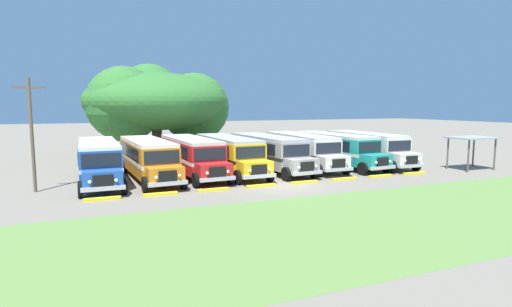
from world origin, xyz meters
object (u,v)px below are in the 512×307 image
Objects in this scene: parked_bus_slot_6 at (335,148)px; waiting_shelter at (472,140)px; parked_bus_slot_3 at (229,153)px; broad_shade_tree at (158,102)px; parked_bus_slot_1 at (148,157)px; parked_bus_slot_5 at (302,149)px; parked_bus_slot_4 at (268,151)px; parked_bus_slot_2 at (192,154)px; parked_bus_slot_7 at (366,147)px; parked_bus_slot_0 at (99,159)px; utility_pole at (32,132)px.

parked_bus_slot_6 is 3.04× the size of waiting_shelter.
broad_shade_tree is (-3.41, 13.11, 4.05)m from parked_bus_slot_3.
parked_bus_slot_6 is at bearing -45.02° from broad_shade_tree.
parked_bus_slot_1 and parked_bus_slot_5 have the same top height.
parked_bus_slot_3 and parked_bus_slot_4 have the same top height.
parked_bus_slot_1 is 1.00× the size of parked_bus_slot_2.
parked_bus_slot_7 is 21.61m from broad_shade_tree.
parked_bus_slot_0 and parked_bus_slot_2 have the same top height.
utility_pole is (-20.10, -2.76, 2.14)m from parked_bus_slot_5.
parked_bus_slot_1 is at bearing -86.48° from parked_bus_slot_5.
parked_bus_slot_1 is at bearing 16.58° from utility_pole.
parked_bus_slot_2 is 9.76m from parked_bus_slot_5.
parked_bus_slot_3 is 1.00× the size of parked_bus_slot_7.
parked_bus_slot_4 is 9.71m from parked_bus_slot_7.
parked_bus_slot_1 is (3.34, 0.07, 0.00)m from parked_bus_slot_0.
utility_pole is (-23.16, -2.22, 2.14)m from parked_bus_slot_6.
parked_bus_slot_0 is 1.00× the size of parked_bus_slot_7.
parked_bus_slot_7 is at bearing 135.26° from waiting_shelter.
waiting_shelter is at bearing 70.97° from parked_bus_slot_2.
parked_bus_slot_2 is 1.01× the size of parked_bus_slot_5.
broad_shade_tree is (-6.79, 13.19, 4.05)m from parked_bus_slot_4.
utility_pole reaches higher than parked_bus_slot_2.
parked_bus_slot_3 is 1.56× the size of utility_pole.
parked_bus_slot_0 and parked_bus_slot_5 have the same top height.
parked_bus_slot_1 is at bearing -89.81° from parked_bus_slot_3.
parked_bus_slot_2 and parked_bus_slot_7 have the same top height.
waiting_shelter is at bearing 77.53° from parked_bus_slot_0.
parked_bus_slot_0 is 16.38m from parked_bus_slot_5.
utility_pole is at bearing -81.53° from parked_bus_slot_5.
parked_bus_slot_7 is 26.59m from utility_pole.
parked_bus_slot_6 is 3.26m from parked_bus_slot_7.
broad_shade_tree is 4.26× the size of waiting_shelter.
parked_bus_slot_1 is 1.01× the size of parked_bus_slot_7.
parked_bus_slot_1 and parked_bus_slot_2 have the same top height.
parked_bus_slot_0 is 3.34m from parked_bus_slot_1.
utility_pole is at bearing 173.23° from waiting_shelter.
waiting_shelter is (12.31, -6.60, 0.87)m from parked_bus_slot_5.
parked_bus_slot_0 is 0.99× the size of parked_bus_slot_6.
broad_shade_tree reaches higher than parked_bus_slot_2.
broad_shade_tree reaches higher than parked_bus_slot_4.
parked_bus_slot_4 is at bearing 87.10° from parked_bus_slot_1.
utility_pole is (-16.71, -2.28, 2.14)m from parked_bus_slot_4.
parked_bus_slot_3 and parked_bus_slot_5 have the same top height.
parked_bus_slot_0 reaches higher than waiting_shelter.
parked_bus_slot_0 is 19.42m from parked_bus_slot_6.
parked_bus_slot_7 is at bearing 86.04° from parked_bus_slot_1.
parked_bus_slot_0 is at bearing -86.83° from parked_bus_slot_5.
parked_bus_slot_3 is 14.14m from broad_shade_tree.
utility_pole reaches higher than parked_bus_slot_6.
parked_bus_slot_0 is at bearing -93.25° from parked_bus_slot_4.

